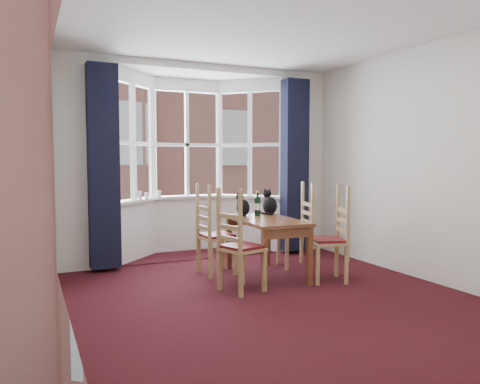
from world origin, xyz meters
TOP-DOWN VIEW (x-y plane):
  - floor at (0.00, 0.00)m, footprint 4.50×4.50m
  - ceiling at (0.00, 0.00)m, footprint 4.50×4.50m
  - wall_left at (-2.00, 0.00)m, footprint 0.00×4.50m
  - wall_right at (2.00, 0.00)m, footprint 0.00×4.50m
  - wall_near at (0.00, -2.25)m, footprint 4.00×0.00m
  - wall_back_pier_left at (-1.65, 2.25)m, footprint 0.70×0.12m
  - wall_back_pier_right at (1.65, 2.25)m, footprint 0.70×0.12m
  - bay_window at (0.00, 2.75)m, footprint 2.76×0.94m
  - curtain_left at (-1.42, 2.07)m, footprint 0.38×0.22m
  - curtain_right at (1.42, 2.07)m, footprint 0.38×0.22m
  - dining_table at (0.35, 0.96)m, footprint 0.73×1.28m
  - chair_left_near at (-0.28, 0.47)m, footprint 0.50×0.51m
  - chair_left_far at (-0.26, 1.31)m, footprint 0.43×0.45m
  - chair_right_near at (1.00, 0.43)m, footprint 0.51×0.52m
  - chair_right_far at (1.04, 1.26)m, footprint 0.47×0.49m
  - cat_left at (0.22, 1.38)m, footprint 0.19×0.25m
  - cat_right at (0.62, 1.37)m, footprint 0.19×0.26m
  - wine_bottle at (0.39, 1.28)m, footprint 0.08×0.08m
  - candle_tall at (-0.84, 2.60)m, footprint 0.06×0.06m
  - candle_short at (-0.74, 2.63)m, footprint 0.06×0.06m
  - candle_extra at (-0.55, 2.65)m, footprint 0.05×0.05m
  - street at (0.00, 32.25)m, footprint 80.00×80.00m
  - tenement_building at (0.00, 14.01)m, footprint 18.40×7.80m

SIDE VIEW (x-z plane):
  - street at x=0.00m, z-range -6.00..-6.00m
  - floor at x=0.00m, z-range 0.00..0.00m
  - chair_left_near at x=-0.28m, z-range 0.01..0.93m
  - chair_left_far at x=-0.26m, z-range 0.01..0.93m
  - chair_right_near at x=1.00m, z-range 0.01..0.93m
  - chair_right_far at x=1.04m, z-range 0.01..0.93m
  - dining_table at x=0.35m, z-range 0.26..0.98m
  - cat_left at x=0.22m, z-range 0.68..1.00m
  - cat_right at x=0.62m, z-range 0.68..1.03m
  - wine_bottle at x=0.39m, z-range 0.70..1.01m
  - candle_short at x=-0.74m, z-range 0.87..0.96m
  - candle_tall at x=-0.84m, z-range 0.87..0.99m
  - candle_extra at x=-0.55m, z-range 0.87..0.99m
  - curtain_left at x=-1.42m, z-range 0.05..2.65m
  - curtain_right at x=1.42m, z-range 0.05..2.65m
  - wall_left at x=-2.00m, z-range -0.85..3.65m
  - wall_right at x=2.00m, z-range -0.85..3.65m
  - wall_near at x=0.00m, z-range -0.60..3.40m
  - wall_back_pier_left at x=-1.65m, z-range 0.00..2.80m
  - wall_back_pier_right at x=1.65m, z-range 0.00..2.80m
  - bay_window at x=0.00m, z-range 0.00..2.80m
  - tenement_building at x=0.00m, z-range -6.00..9.20m
  - ceiling at x=0.00m, z-range 2.80..2.80m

